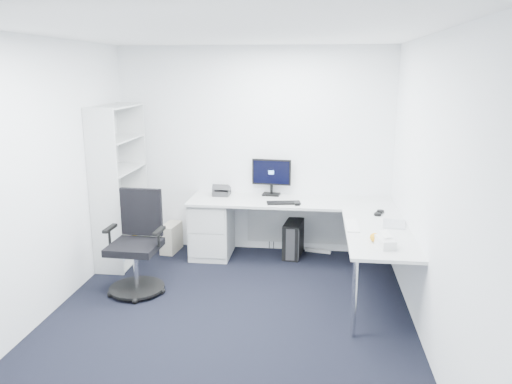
# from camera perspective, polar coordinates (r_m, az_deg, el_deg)

# --- Properties ---
(ground) EXTENTS (4.20, 4.20, 0.00)m
(ground) POSITION_cam_1_polar(r_m,az_deg,el_deg) (5.05, -3.23, -14.48)
(ground) COLOR black
(ceiling) EXTENTS (4.20, 4.20, 0.00)m
(ceiling) POSITION_cam_1_polar(r_m,az_deg,el_deg) (4.46, -3.72, 17.76)
(ceiling) COLOR white
(wall_back) EXTENTS (3.60, 0.02, 2.70)m
(wall_back) POSITION_cam_1_polar(r_m,az_deg,el_deg) (6.61, -0.19, 4.70)
(wall_back) COLOR white
(wall_back) RESTS_ON ground
(wall_front) EXTENTS (3.60, 0.02, 2.70)m
(wall_front) POSITION_cam_1_polar(r_m,az_deg,el_deg) (2.63, -11.78, -9.71)
(wall_front) COLOR white
(wall_front) RESTS_ON ground
(wall_left) EXTENTS (0.02, 4.20, 2.70)m
(wall_left) POSITION_cam_1_polar(r_m,az_deg,el_deg) (5.20, -23.37, 1.11)
(wall_left) COLOR white
(wall_left) RESTS_ON ground
(wall_right) EXTENTS (0.02, 4.20, 2.70)m
(wall_right) POSITION_cam_1_polar(r_m,az_deg,el_deg) (4.60, 19.16, -0.02)
(wall_right) COLOR white
(wall_right) RESTS_ON ground
(l_desk) EXTENTS (2.67, 1.50, 0.78)m
(l_desk) POSITION_cam_1_polar(r_m,az_deg,el_deg) (6.12, 4.14, -5.35)
(l_desk) COLOR #BBBDBD
(l_desk) RESTS_ON ground
(drawer_pedestal) EXTENTS (0.50, 0.63, 0.77)m
(drawer_pedestal) POSITION_cam_1_polar(r_m,az_deg,el_deg) (6.59, -5.07, -4.00)
(drawer_pedestal) COLOR #BBBDBD
(drawer_pedestal) RESTS_ON ground
(bookshelf) EXTENTS (0.39, 0.99, 1.98)m
(bookshelf) POSITION_cam_1_polar(r_m,az_deg,el_deg) (6.47, -15.37, 0.78)
(bookshelf) COLOR silver
(bookshelf) RESTS_ON ground
(task_chair) EXTENTS (0.65, 0.65, 1.12)m
(task_chair) POSITION_cam_1_polar(r_m,az_deg,el_deg) (5.57, -13.73, -5.81)
(task_chair) COLOR black
(task_chair) RESTS_ON ground
(black_pc_tower) EXTENTS (0.27, 0.50, 0.46)m
(black_pc_tower) POSITION_cam_1_polar(r_m,az_deg,el_deg) (6.60, 4.28, -5.36)
(black_pc_tower) COLOR black
(black_pc_tower) RESTS_ON ground
(beige_pc_tower) EXTENTS (0.22, 0.41, 0.38)m
(beige_pc_tower) POSITION_cam_1_polar(r_m,az_deg,el_deg) (6.86, -9.66, -5.16)
(beige_pc_tower) COLOR #BAB29E
(beige_pc_tower) RESTS_ON ground
(power_strip) EXTENTS (0.35, 0.13, 0.04)m
(power_strip) POSITION_cam_1_polar(r_m,az_deg,el_deg) (6.83, 7.09, -6.67)
(power_strip) COLOR silver
(power_strip) RESTS_ON ground
(monitor) EXTENTS (0.53, 0.21, 0.49)m
(monitor) POSITION_cam_1_polar(r_m,az_deg,el_deg) (6.55, 1.76, 1.74)
(monitor) COLOR black
(monitor) RESTS_ON l_desk
(black_keyboard) EXTENTS (0.43, 0.22, 0.02)m
(black_keyboard) POSITION_cam_1_polar(r_m,az_deg,el_deg) (6.19, 3.17, -1.24)
(black_keyboard) COLOR black
(black_keyboard) RESTS_ON l_desk
(mouse) EXTENTS (0.07, 0.11, 0.03)m
(mouse) POSITION_cam_1_polar(r_m,az_deg,el_deg) (6.13, 4.71, -1.34)
(mouse) COLOR black
(mouse) RESTS_ON l_desk
(desk_phone) EXTENTS (0.22, 0.22, 0.15)m
(desk_phone) POSITION_cam_1_polar(r_m,az_deg,el_deg) (6.59, -3.96, 0.27)
(desk_phone) COLOR #2D2D30
(desk_phone) RESTS_ON l_desk
(laptop) EXTENTS (0.38, 0.37, 0.24)m
(laptop) POSITION_cam_1_polar(r_m,az_deg,el_deg) (5.50, 15.58, -2.46)
(laptop) COLOR silver
(laptop) RESTS_ON l_desk
(white_keyboard) EXTENTS (0.14, 0.46, 0.02)m
(white_keyboard) POSITION_cam_1_polar(r_m,az_deg,el_deg) (5.39, 10.92, -3.78)
(white_keyboard) COLOR silver
(white_keyboard) RESTS_ON l_desk
(headphones) EXTENTS (0.18, 0.23, 0.05)m
(headphones) POSITION_cam_1_polar(r_m,az_deg,el_deg) (5.89, 13.90, -2.23)
(headphones) COLOR black
(headphones) RESTS_ON l_desk
(orange_fruit) EXTENTS (0.09, 0.09, 0.09)m
(orange_fruit) POSITION_cam_1_polar(r_m,az_deg,el_deg) (4.94, 13.38, -5.08)
(orange_fruit) COLOR orange
(orange_fruit) RESTS_ON l_desk
(tissue_box) EXTENTS (0.18, 0.27, 0.09)m
(tissue_box) POSITION_cam_1_polar(r_m,az_deg,el_deg) (4.83, 14.53, -5.60)
(tissue_box) COLOR silver
(tissue_box) RESTS_ON l_desk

